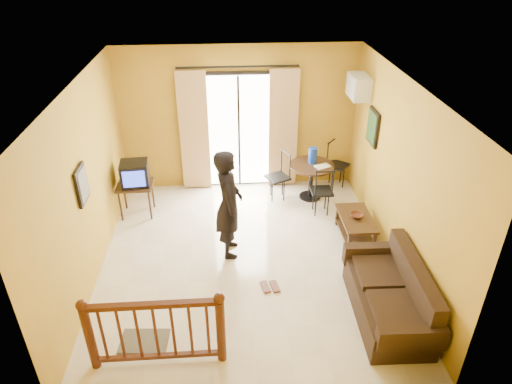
{
  "coord_description": "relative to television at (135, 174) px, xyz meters",
  "views": [
    {
      "loc": [
        -0.27,
        -5.72,
        4.52
      ],
      "look_at": [
        0.17,
        0.2,
        1.11
      ],
      "focal_mm": 32.0,
      "sensor_mm": 36.0,
      "label": 1
    }
  ],
  "objects": [
    {
      "name": "ground",
      "position": [
        1.87,
        -1.48,
        -0.83
      ],
      "size": [
        5.0,
        5.0,
        0.0
      ],
      "primitive_type": "plane",
      "color": "beige",
      "rests_on": "ground"
    },
    {
      "name": "room_shell",
      "position": [
        1.87,
        -1.48,
        0.87
      ],
      "size": [
        5.0,
        5.0,
        5.0
      ],
      "color": "white",
      "rests_on": "ground"
    },
    {
      "name": "balcony_door",
      "position": [
        1.87,
        0.95,
        0.36
      ],
      "size": [
        2.25,
        0.14,
        2.46
      ],
      "color": "black",
      "rests_on": "ground"
    },
    {
      "name": "tv_table",
      "position": [
        -0.03,
        0.0,
        -0.29
      ],
      "size": [
        0.62,
        0.51,
        0.62
      ],
      "color": "black",
      "rests_on": "ground"
    },
    {
      "name": "television",
      "position": [
        0.0,
        0.0,
        0.0
      ],
      "size": [
        0.5,
        0.47,
        0.42
      ],
      "rotation": [
        0.0,
        0.0,
        0.08
      ],
      "color": "black",
      "rests_on": "tv_table"
    },
    {
      "name": "picture_left",
      "position": [
        -0.35,
        -1.68,
        0.72
      ],
      "size": [
        0.05,
        0.42,
        0.52
      ],
      "color": "black",
      "rests_on": "room_shell"
    },
    {
      "name": "dining_table",
      "position": [
        3.21,
        0.37,
        -0.27
      ],
      "size": [
        0.84,
        0.84,
        0.7
      ],
      "color": "black",
      "rests_on": "ground"
    },
    {
      "name": "water_jug",
      "position": [
        3.23,
        0.46,
        0.02
      ],
      "size": [
        0.16,
        0.16,
        0.3
      ],
      "primitive_type": "cylinder",
      "color": "#1337B6",
      "rests_on": "dining_table"
    },
    {
      "name": "serving_tray",
      "position": [
        3.39,
        0.27,
        -0.12
      ],
      "size": [
        0.33,
        0.28,
        0.02
      ],
      "primitive_type": "cube",
      "rotation": [
        0.0,
        0.0,
        0.41
      ],
      "color": "beige",
      "rests_on": "dining_table"
    },
    {
      "name": "dining_chairs",
      "position": [
        3.23,
        0.33,
        -0.83
      ],
      "size": [
        1.8,
        1.49,
        0.95
      ],
      "color": "black",
      "rests_on": "ground"
    },
    {
      "name": "air_conditioner",
      "position": [
        3.96,
        0.47,
        1.32
      ],
      "size": [
        0.31,
        0.6,
        0.4
      ],
      "color": "white",
      "rests_on": "room_shell"
    },
    {
      "name": "botanical_print",
      "position": [
        4.09,
        -0.18,
        0.82
      ],
      "size": [
        0.05,
        0.5,
        0.6
      ],
      "color": "black",
      "rests_on": "room_shell"
    },
    {
      "name": "coffee_table",
      "position": [
        3.72,
        -1.03,
        -0.56
      ],
      "size": [
        0.51,
        0.92,
        0.41
      ],
      "color": "black",
      "rests_on": "ground"
    },
    {
      "name": "bowl",
      "position": [
        3.72,
        -1.03,
        -0.39
      ],
      "size": [
        0.24,
        0.24,
        0.07
      ],
      "primitive_type": "imported",
      "rotation": [
        0.0,
        0.0,
        0.13
      ],
      "color": "#532A1C",
      "rests_on": "coffee_table"
    },
    {
      "name": "sofa",
      "position": [
        3.72,
        -2.82,
        -0.51
      ],
      "size": [
        0.87,
        1.78,
        0.84
      ],
      "rotation": [
        0.0,
        0.0,
        -0.03
      ],
      "color": "black",
      "rests_on": "ground"
    },
    {
      "name": "standing_person",
      "position": [
        1.62,
        -1.25,
        0.06
      ],
      "size": [
        0.44,
        0.66,
        1.78
      ],
      "primitive_type": "imported",
      "rotation": [
        0.0,
        0.0,
        1.59
      ],
      "color": "black",
      "rests_on": "ground"
    },
    {
      "name": "stair_balustrade",
      "position": [
        0.72,
        -3.38,
        -0.27
      ],
      "size": [
        1.63,
        0.13,
        1.04
      ],
      "color": "#471E0F",
      "rests_on": "ground"
    },
    {
      "name": "doormat",
      "position": [
        0.49,
        -3.06,
        -0.82
      ],
      "size": [
        0.63,
        0.44,
        0.02
      ],
      "primitive_type": "cube",
      "rotation": [
        0.0,
        0.0,
        -0.07
      ],
      "color": "#575245",
      "rests_on": "ground"
    },
    {
      "name": "sandals",
      "position": [
        2.18,
        -2.17,
        -0.81
      ],
      "size": [
        0.29,
        0.26,
        0.03
      ],
      "color": "#532A1C",
      "rests_on": "ground"
    }
  ]
}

